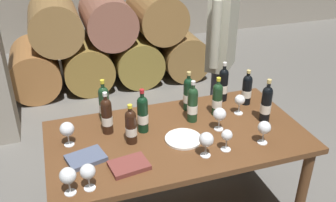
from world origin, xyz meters
TOP-DOWN VIEW (x-y plane):
  - barrel_stack at (-0.00, 2.60)m, footprint 2.49×0.90m
  - dining_table at (0.00, 0.00)m, footprint 1.70×0.90m
  - wine_bottle_0 at (0.64, 0.24)m, footprint 0.07×0.07m
  - wine_bottle_1 at (-0.20, 0.12)m, footprint 0.07×0.07m
  - wine_bottle_2 at (0.64, -0.02)m, footprint 0.07×0.07m
  - wine_bottle_3 at (-0.31, 0.01)m, footprint 0.07×0.07m
  - wine_bottle_4 at (0.49, 0.35)m, footprint 0.07×0.07m
  - wine_bottle_5 at (-0.43, 0.17)m, footprint 0.07×0.07m
  - wine_bottle_6 at (-0.42, 0.33)m, footprint 0.07×0.07m
  - wine_bottle_7 at (0.19, 0.30)m, footprint 0.07×0.07m
  - wine_bottle_8 at (0.36, 0.16)m, footprint 0.07×0.07m
  - wine_bottle_9 at (0.16, 0.14)m, footprint 0.07×0.07m
  - wine_glass_0 at (0.23, -0.26)m, footprint 0.07×0.07m
  - wine_glass_1 at (-0.73, -0.35)m, footprint 0.09×0.09m
  - wine_glass_2 at (0.52, 0.12)m, footprint 0.08×0.08m
  - wine_glass_3 at (0.29, -0.03)m, footprint 0.09×0.09m
  - wine_glass_4 at (-0.63, -0.35)m, footprint 0.08×0.08m
  - wine_glass_5 at (-0.69, 0.10)m, footprint 0.09×0.09m
  - wine_glass_6 at (0.08, -0.27)m, footprint 0.09×0.09m
  - wine_glass_7 at (0.48, -0.26)m, footprint 0.08×0.08m
  - tasting_notebook at (-0.38, -0.24)m, footprint 0.24×0.19m
  - leather_ledger at (-0.61, -0.09)m, footprint 0.25×0.21m
  - serving_plate at (0.02, -0.07)m, footprint 0.24×0.24m
  - sommelier_presenting at (0.66, 0.75)m, footprint 0.35×0.39m

SIDE VIEW (x-z plane):
  - barrel_stack at x=0.00m, z-range -0.04..1.11m
  - dining_table at x=0.00m, z-range 0.29..1.05m
  - serving_plate at x=0.02m, z-range 0.76..0.77m
  - tasting_notebook at x=-0.38m, z-range 0.76..0.79m
  - leather_ledger at x=-0.61m, z-range 0.76..0.79m
  - wine_glass_0 at x=0.23m, z-range 0.79..0.93m
  - wine_glass_2 at x=0.52m, z-range 0.79..0.94m
  - wine_glass_4 at x=-0.63m, z-range 0.79..0.95m
  - wine_glass_7 at x=0.48m, z-range 0.79..0.95m
  - wine_glass_3 at x=0.29m, z-range 0.79..0.95m
  - wine_glass_1 at x=-0.73m, z-range 0.79..0.95m
  - wine_glass_6 at x=0.08m, z-range 0.79..0.96m
  - wine_glass_5 at x=-0.69m, z-range 0.79..0.96m
  - wine_bottle_3 at x=-0.31m, z-range 0.74..1.02m
  - wine_bottle_0 at x=0.64m, z-range 0.74..1.02m
  - wine_bottle_8 at x=0.36m, z-range 0.74..1.03m
  - wine_bottle_5 at x=-0.43m, z-range 0.74..1.04m
  - wine_bottle_7 at x=0.19m, z-range 0.74..1.04m
  - wine_bottle_9 at x=0.16m, z-range 0.74..1.05m
  - wine_bottle_1 at x=-0.20m, z-range 0.74..1.05m
  - wine_bottle_4 at x=0.49m, z-range 0.74..1.05m
  - wine_bottle_6 at x=-0.42m, z-range 0.74..1.05m
  - wine_bottle_2 at x=0.64m, z-range 0.74..1.06m
  - sommelier_presenting at x=0.66m, z-range 0.19..1.90m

